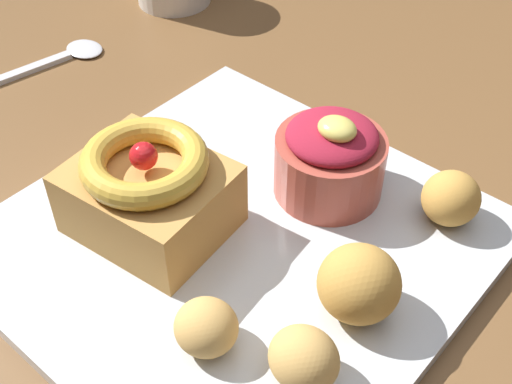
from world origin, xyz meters
The scene contains 9 objects.
dining_table centered at (0.00, 0.00, 0.64)m, with size 1.25×1.04×0.73m.
front_plate centered at (-0.06, -0.22, 0.74)m, with size 0.31×0.31×0.01m, color silver.
cake_slice centered at (-0.12, -0.25, 0.78)m, with size 0.11×0.10×0.07m.
berry_ramekin centered at (-0.05, -0.14, 0.77)m, with size 0.08×0.08×0.07m.
fritter_front centered at (-0.02, -0.29, 0.76)m, with size 0.04×0.04×0.03m, color tan.
fritter_middle centered at (0.04, -0.27, 0.76)m, with size 0.04×0.04×0.04m, color tan.
fritter_back centered at (0.03, -0.21, 0.77)m, with size 0.05×0.05×0.05m, color gold.
fritter_extra centered at (0.04, -0.10, 0.76)m, with size 0.04×0.04×0.04m, color gold.
spoon centered at (-0.36, -0.15, 0.73)m, with size 0.04×0.13×0.00m.
Camera 1 is at (0.16, -0.45, 1.09)m, focal length 47.07 mm.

